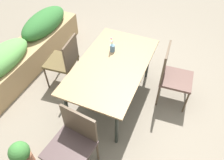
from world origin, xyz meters
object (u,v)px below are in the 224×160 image
at_px(dining_table, 112,67).
at_px(chair_end_left, 73,141).
at_px(chair_near_right, 172,74).
at_px(planter_box, 28,49).
at_px(flower_vase, 112,47).
at_px(chair_far_side, 65,60).
at_px(potted_plant, 22,156).

relative_size(dining_table, chair_end_left, 1.84).
relative_size(dining_table, chair_near_right, 1.69).
bearing_deg(planter_box, flower_vase, -86.26).
height_order(chair_far_side, potted_plant, chair_far_side).
xyz_separation_m(chair_near_right, flower_vase, (-0.09, 0.93, 0.27)).
bearing_deg(flower_vase, chair_far_side, 110.31).
distance_m(flower_vase, planter_box, 1.67).
bearing_deg(potted_plant, dining_table, -21.36).
relative_size(dining_table, flower_vase, 6.59).
distance_m(chair_end_left, flower_vase, 1.48).
height_order(dining_table, potted_plant, dining_table).
height_order(chair_near_right, potted_plant, chair_near_right).
height_order(chair_far_side, planter_box, chair_far_side).
distance_m(chair_far_side, chair_near_right, 1.68).
height_order(dining_table, chair_far_side, chair_far_side).
xyz_separation_m(dining_table, chair_far_side, (0.01, 0.82, -0.15)).
relative_size(dining_table, chair_far_side, 1.77).
xyz_separation_m(chair_far_side, flower_vase, (0.26, -0.71, 0.27)).
bearing_deg(dining_table, chair_near_right, -66.03).
bearing_deg(chair_near_right, planter_box, -89.74).
height_order(chair_end_left, chair_near_right, chair_near_right).
relative_size(chair_far_side, flower_vase, 3.73).
distance_m(dining_table, chair_near_right, 0.90).
xyz_separation_m(chair_end_left, planter_box, (1.34, 1.73, -0.14)).
xyz_separation_m(dining_table, planter_box, (0.17, 1.72, -0.32)).
distance_m(chair_far_side, planter_box, 0.93).
distance_m(chair_end_left, chair_near_right, 1.73).
relative_size(dining_table, potted_plant, 3.44).
xyz_separation_m(chair_end_left, chair_near_right, (1.53, -0.81, 0.03)).
height_order(chair_near_right, flower_vase, flower_vase).
bearing_deg(chair_near_right, chair_end_left, -31.87).
relative_size(chair_near_right, planter_box, 0.37).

